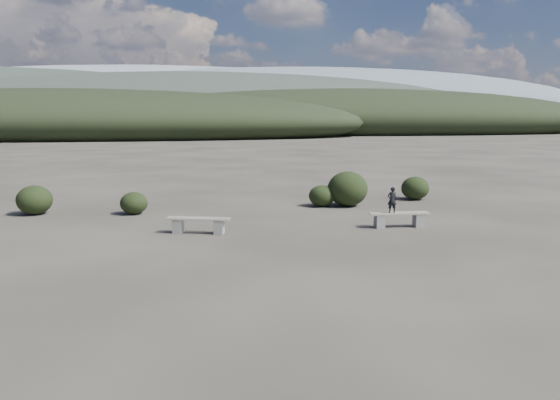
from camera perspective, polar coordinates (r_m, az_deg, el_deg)
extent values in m
plane|color=#2E2A24|center=(13.62, 2.58, -6.76)|extent=(1200.00, 1200.00, 0.00)
cube|color=gray|center=(17.53, -10.61, -2.68)|extent=(0.37, 0.45, 0.44)
cube|color=gray|center=(17.18, -6.38, -2.81)|extent=(0.37, 0.45, 0.44)
cube|color=gray|center=(17.29, -8.53, -1.94)|extent=(2.03, 0.94, 0.06)
cube|color=gray|center=(18.29, 10.34, -2.19)|extent=(0.29, 0.40, 0.45)
cube|color=gray|center=(18.73, 14.25, -2.07)|extent=(0.29, 0.40, 0.45)
cube|color=gray|center=(18.46, 12.34, -1.37)|extent=(2.02, 0.48, 0.06)
imported|color=black|center=(18.30, 11.63, 0.02)|extent=(0.32, 0.22, 0.86)
ellipsoid|color=black|center=(21.25, -15.03, -0.32)|extent=(1.03, 1.03, 0.84)
ellipsoid|color=black|center=(22.38, 4.41, 0.44)|extent=(1.09, 1.09, 0.87)
ellipsoid|color=black|center=(22.53, 7.08, 1.18)|extent=(1.64, 1.64, 1.44)
ellipsoid|color=black|center=(24.90, 13.94, 1.22)|extent=(1.23, 1.23, 1.03)
ellipsoid|color=black|center=(22.41, -24.28, 0.00)|extent=(1.30, 1.30, 1.10)
ellipsoid|color=black|center=(105.27, -21.39, 7.53)|extent=(110.00, 40.00, 12.00)
ellipsoid|color=black|center=(128.50, 8.19, 8.32)|extent=(120.00, 44.00, 14.00)
ellipsoid|color=#2E392E|center=(172.89, -8.16, 9.12)|extent=(190.00, 64.00, 24.00)
ellipsoid|color=slate|center=(321.24, 4.20, 9.71)|extent=(340.00, 110.00, 44.00)
ellipsoid|color=gray|center=(413.86, -12.91, 9.64)|extent=(460.00, 140.00, 56.00)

